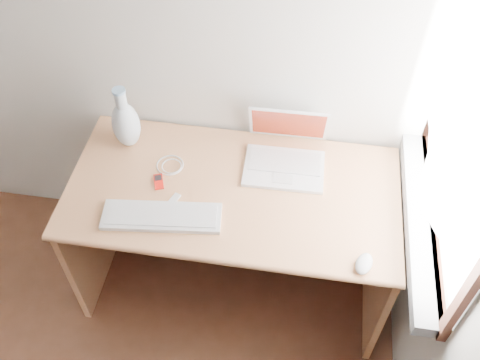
% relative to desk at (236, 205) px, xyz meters
% --- Properties ---
extents(back_wall, '(3.50, 0.04, 2.60)m').
position_rel_desk_xyz_m(back_wall, '(-0.93, 0.29, 0.77)').
color(back_wall, silver).
rests_on(back_wall, floor).
extents(window, '(0.11, 0.99, 1.10)m').
position_rel_desk_xyz_m(window, '(0.78, -0.16, 0.75)').
color(window, white).
rests_on(window, right_wall).
extents(desk, '(1.41, 0.70, 0.74)m').
position_rel_desk_xyz_m(desk, '(0.00, 0.00, 0.00)').
color(desk, tan).
rests_on(desk, floor).
extents(laptop, '(0.35, 0.29, 0.24)m').
position_rel_desk_xyz_m(laptop, '(0.20, 0.10, 0.27)').
color(laptop, white).
rests_on(laptop, desk).
extents(external_keyboard, '(0.49, 0.20, 0.02)m').
position_rel_desk_xyz_m(external_keyboard, '(-0.26, -0.28, 0.23)').
color(external_keyboard, silver).
rests_on(external_keyboard, desk).
extents(mouse, '(0.09, 0.12, 0.04)m').
position_rel_desk_xyz_m(mouse, '(0.55, -0.38, 0.23)').
color(mouse, white).
rests_on(mouse, desk).
extents(ipod, '(0.06, 0.09, 0.01)m').
position_rel_desk_xyz_m(ipod, '(-0.32, -0.10, 0.22)').
color(ipod, red).
rests_on(ipod, desk).
extents(cable_coil, '(0.15, 0.15, 0.01)m').
position_rel_desk_xyz_m(cable_coil, '(-0.29, 0.00, 0.22)').
color(cable_coil, silver).
rests_on(cable_coil, desk).
extents(remote, '(0.06, 0.08, 0.01)m').
position_rel_desk_xyz_m(remote, '(-0.23, -0.19, 0.22)').
color(remote, silver).
rests_on(remote, desk).
extents(vase, '(0.12, 0.12, 0.31)m').
position_rel_desk_xyz_m(vase, '(-0.51, 0.11, 0.34)').
color(vase, silver).
rests_on(vase, desk).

